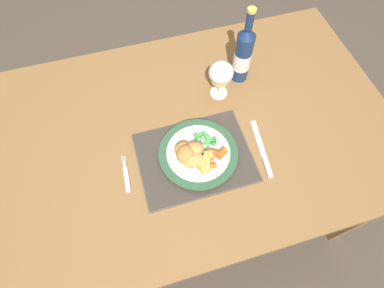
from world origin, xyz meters
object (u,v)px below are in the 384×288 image
Objects in this scene: table_knife at (263,153)px; bottle at (243,55)px; wine_glass at (221,74)px; dinner_plate at (198,154)px; dining_table at (194,140)px; fork at (126,176)px.

table_knife is 0.74× the size of bottle.
wine_glass is (-0.06, 0.28, 0.10)m from table_knife.
wine_glass reaches higher than dinner_plate.
fork is (-0.25, -0.11, 0.09)m from dining_table.
dinner_plate reaches higher than fork.
dining_table is 5.47× the size of dinner_plate.
dinner_plate is 0.38m from bottle.
dining_table is 10.85× the size of fork.
fork is 0.46m from wine_glass.
dinner_plate is 0.21m from table_knife.
fork is at bearing -148.90° from wine_glass.
wine_glass is at bearing 42.58° from dining_table.
table_knife is at bearing -78.00° from wine_glass.
wine_glass is (0.13, 0.12, 0.19)m from dining_table.
fork is 0.59× the size of table_knife.
bottle is (0.48, 0.28, 0.11)m from fork.
dining_table is 0.29m from fork.
dining_table is 4.74× the size of bottle.
fork is 0.44× the size of bottle.
fork reaches higher than dining_table.
dinner_plate is 1.73× the size of wine_glass.
wine_glass is (0.15, 0.22, 0.09)m from dinner_plate.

